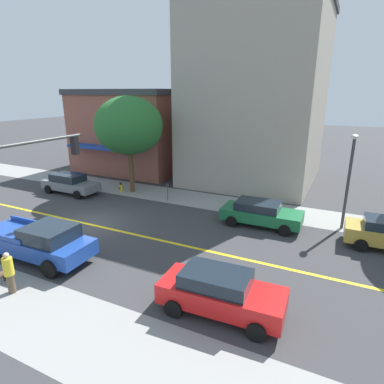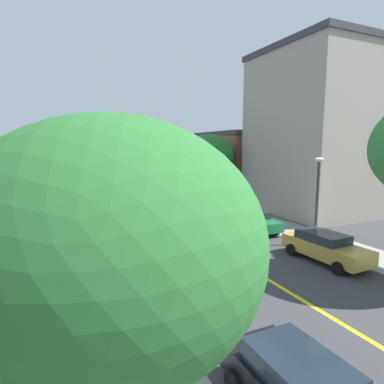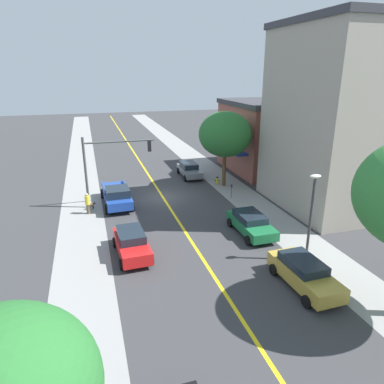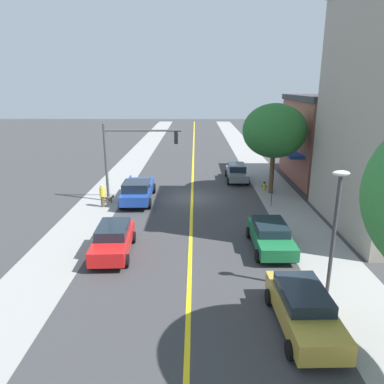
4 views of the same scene
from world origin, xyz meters
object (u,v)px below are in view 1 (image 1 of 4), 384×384
street_tree_left_far (129,126)px  parking_meter (167,189)px  street_lamp (350,170)px  fire_hydrant (121,187)px  blue_pickup_truck (38,241)px  small_dog (1,275)px  grey_sedan_left_curb (70,183)px  pedestrian_yellow_shirt (9,272)px  traffic_light_mast (17,178)px  green_sedan_left_curb (261,213)px  red_sedan_right_curb (220,292)px

street_tree_left_far → parking_meter: street_tree_left_far is taller
parking_meter → street_lamp: 11.71m
fire_hydrant → blue_pickup_truck: blue_pickup_truck is taller
street_tree_left_far → small_dog: bearing=12.2°
fire_hydrant → street_lamp: bearing=89.4°
grey_sedan_left_curb → small_dog: bearing=-55.8°
street_tree_left_far → pedestrian_yellow_shirt: street_tree_left_far is taller
blue_pickup_truck → small_dog: size_ratio=8.00×
parking_meter → traffic_light_mast: 10.88m
small_dog → street_lamp: bearing=-62.7°
street_tree_left_far → green_sedan_left_curb: (2.16, 10.68, -4.32)m
pedestrian_yellow_shirt → green_sedan_left_curb: bearing=36.5°
street_lamp → small_dog: street_lamp is taller
street_lamp → pedestrian_yellow_shirt: (12.42, -11.25, -2.50)m
green_sedan_left_curb → fire_hydrant: bearing=170.5°
traffic_light_mast → street_lamp: traffic_light_mast is taller
fire_hydrant → small_dog: fire_hydrant is taller
red_sedan_right_curb → grey_sedan_left_curb: bearing=149.5°
red_sedan_right_curb → street_lamp: bearing=67.5°
street_tree_left_far → blue_pickup_truck: street_tree_left_far is taller
street_tree_left_far → traffic_light_mast: (11.02, 2.32, -1.11)m
blue_pickup_truck → red_sedan_right_curb: bearing=-1.1°
fire_hydrant → street_lamp: 16.08m
grey_sedan_left_curb → small_dog: (10.34, 6.81, -0.42)m
red_sedan_right_curb → green_sedan_left_curb: size_ratio=0.97×
street_lamp → green_sedan_left_curb: size_ratio=1.17×
parking_meter → green_sedan_left_curb: (1.49, 7.11, -0.08)m
street_tree_left_far → grey_sedan_left_curb: bearing=-59.6°
parking_meter → traffic_light_mast: bearing=-6.9°
street_lamp → street_tree_left_far: bearing=-92.1°
street_lamp → red_sedan_right_curb: (9.96, -3.58, -2.58)m
traffic_light_mast → blue_pickup_truck: size_ratio=1.00×
fire_hydrant → parking_meter: size_ratio=0.59×
traffic_light_mast → pedestrian_yellow_shirt: traffic_light_mast is taller
parking_meter → street_lamp: bearing=90.6°
green_sedan_left_curb → red_sedan_right_curb: bearing=-85.6°
street_lamp → small_dog: 17.53m
traffic_light_mast → green_sedan_left_curb: traffic_light_mast is taller
red_sedan_right_curb → green_sedan_left_curb: bearing=92.4°
street_tree_left_far → small_dog: street_tree_left_far is taller
green_sedan_left_curb → pedestrian_yellow_shirt: bearing=-123.4°
parking_meter → grey_sedan_left_curb: grey_sedan_left_curb is taller
traffic_light_mast → street_lamp: size_ratio=1.10×
pedestrian_yellow_shirt → small_dog: (-0.25, -0.99, -0.53)m
parking_meter → street_lamp: street_lamp is taller
parking_meter → green_sedan_left_curb: green_sedan_left_curb is taller
grey_sedan_left_curb → red_sedan_right_curb: bearing=-26.9°
street_lamp → parking_meter: bearing=-89.4°
grey_sedan_left_curb → green_sedan_left_curb: 14.73m
street_lamp → small_dog: bearing=-45.2°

